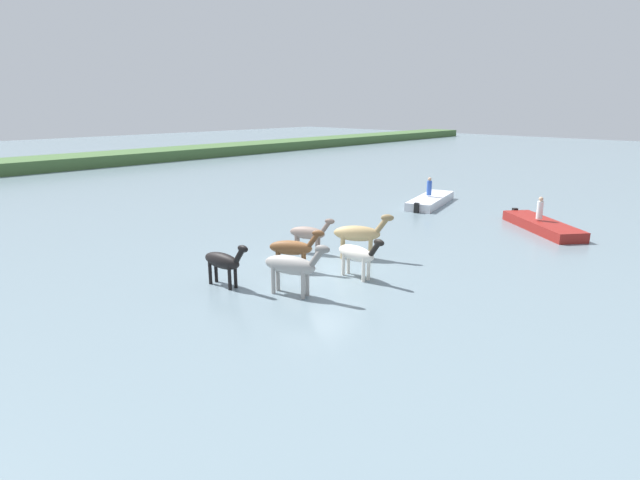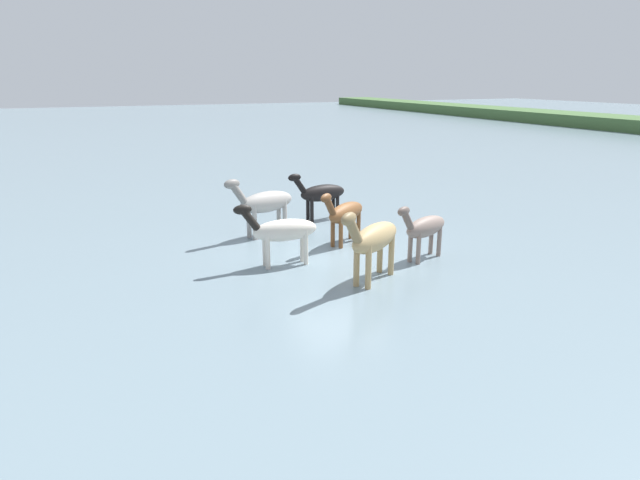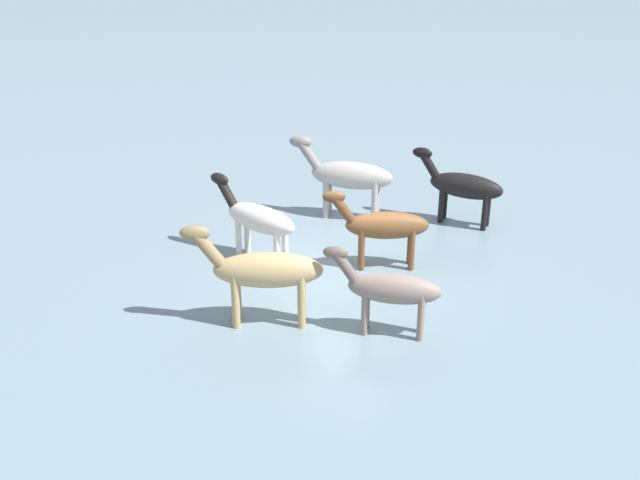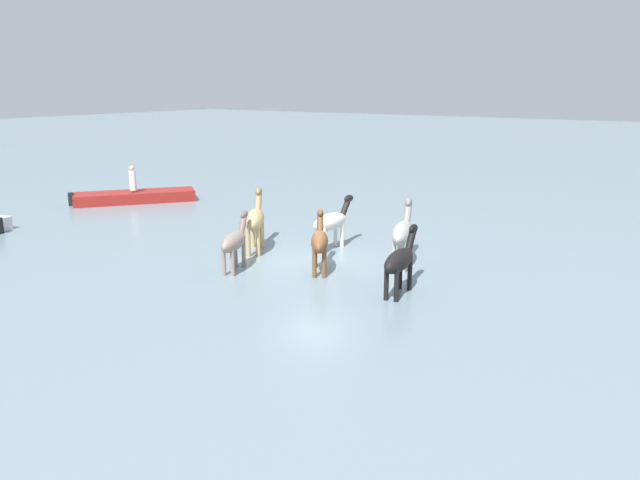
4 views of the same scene
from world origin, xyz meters
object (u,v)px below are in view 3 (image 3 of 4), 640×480
Objects in this scene: horse_rear_stallion at (463,186)px; horse_lead at (258,218)px; horse_dun_straggler at (383,226)px; horse_chestnut_trailing at (348,175)px; horse_pinto_flank at (263,270)px; horse_dark_mare at (390,289)px.

horse_lead is at bearing 47.82° from horse_rear_stallion.
horse_lead reaches higher than horse_rear_stallion.
horse_rear_stallion is (-2.98, 0.54, 0.00)m from horse_dun_straggler.
horse_chestnut_trailing is 5.16m from horse_pinto_flank.
horse_dun_straggler is 0.98× the size of horse_dark_mare.
horse_rear_stallion is at bearing -102.62° from horse_dark_mare.
horse_pinto_flank reaches higher than horse_lead.
horse_chestnut_trailing is (-1.85, -1.94, 0.13)m from horse_dun_straggler.
horse_dark_mare is 0.94× the size of horse_rear_stallion.
horse_rear_stallion is (-5.24, -0.80, 0.04)m from horse_dark_mare.
horse_dark_mare is at bearing 88.35° from horse_dun_straggler.
horse_dun_straggler is 0.92× the size of horse_rear_stallion.
horse_lead is (-2.06, -1.63, -0.14)m from horse_pinto_flank.
horse_pinto_flank is at bearing 43.50° from horse_dun_straggler.
horse_chestnut_trailing is at bearing -96.04° from horse_lead.
horse_dun_straggler is 2.68m from horse_chestnut_trailing.
horse_lead is (2.98, -0.50, -0.12)m from horse_chestnut_trailing.
horse_dark_mare is at bearing 92.41° from horse_rear_stallion.
horse_dun_straggler is 2.63m from horse_dark_mare.
horse_pinto_flank is at bearing 2.08° from horse_dark_mare.
horse_dun_straggler is 0.82× the size of horse_chestnut_trailing.
horse_chestnut_trailing is 5.26m from horse_dark_mare.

